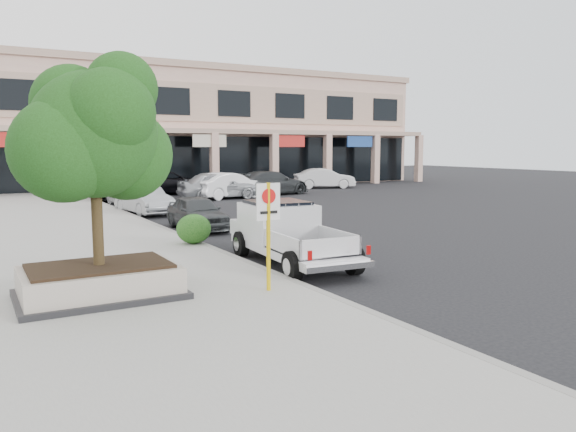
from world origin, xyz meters
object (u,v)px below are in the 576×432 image
object	(u,v)px
curb_car_b	(144,199)
lot_car_e	(219,183)
pickup_truck	(292,234)
lot_car_d	(171,183)
lot_car_f	(324,178)
curb_car_a	(197,213)
planter	(100,281)
lot_car_a	(218,185)
lot_car_c	(271,183)
curb_car_d	(111,187)
no_parking_sign	(268,221)
lot_car_b	(229,185)
curb_car_c	(134,193)
planter_tree	(99,136)

from	to	relation	value
curb_car_b	lot_car_e	world-z (taller)	lot_car_e
pickup_truck	lot_car_d	size ratio (longest dim) A/B	0.96
curb_car_b	lot_car_f	world-z (taller)	lot_car_f
curb_car_a	lot_car_d	size ratio (longest dim) A/B	0.70
lot_car_d	lot_car_e	distance (m)	3.31
planter	lot_car_a	bearing A→B (deg)	61.19
lot_car_c	curb_car_a	bearing A→B (deg)	130.08
planter	lot_car_f	xyz separation A→B (m)	(21.64, 24.34, 0.28)
curb_car_d	planter	bearing A→B (deg)	-103.09
no_parking_sign	lot_car_d	distance (m)	26.90
lot_car_c	pickup_truck	bearing A→B (deg)	141.95
pickup_truck	curb_car_b	world-z (taller)	pickup_truck
no_parking_sign	lot_car_c	xyz separation A→B (m)	(12.04, 22.37, -0.84)
pickup_truck	lot_car_e	bearing A→B (deg)	76.69
lot_car_b	no_parking_sign	bearing A→B (deg)	143.22
curb_car_c	lot_car_e	world-z (taller)	lot_car_e
lot_car_e	lot_car_f	xyz separation A→B (m)	(9.43, 1.61, -0.06)
curb_car_d	lot_car_a	world-z (taller)	lot_car_a
planter_tree	curb_car_b	world-z (taller)	planter_tree
curb_car_b	lot_car_b	size ratio (longest dim) A/B	0.88
curb_car_c	lot_car_f	bearing A→B (deg)	11.83
no_parking_sign	curb_car_d	bearing A→B (deg)	85.04
curb_car_b	lot_car_a	bearing A→B (deg)	35.52
no_parking_sign	curb_car_b	world-z (taller)	no_parking_sign
lot_car_c	lot_car_e	size ratio (longest dim) A/B	1.15
no_parking_sign	lot_car_a	size ratio (longest dim) A/B	0.47
curb_car_b	curb_car_c	xyz separation A→B (m)	(0.60, 4.11, -0.02)
curb_car_c	curb_car_a	bearing A→B (deg)	-98.08
planter	lot_car_b	distance (m)	23.49
curb_car_b	lot_car_d	world-z (taller)	lot_car_d
curb_car_c	planter	bearing A→B (deg)	-113.47
lot_car_a	no_parking_sign	bearing A→B (deg)	161.63
curb_car_a	no_parking_sign	bearing A→B (deg)	-100.45
pickup_truck	curb_car_c	world-z (taller)	pickup_truck
planter_tree	pickup_truck	size ratio (longest dim) A/B	0.75
no_parking_sign	lot_car_f	world-z (taller)	no_parking_sign
curb_car_c	planter_tree	bearing A→B (deg)	-113.22
lot_car_b	lot_car_f	bearing A→B (deg)	-82.21
pickup_truck	lot_car_c	xyz separation A→B (m)	(9.92, 19.75, -0.04)
lot_car_d	lot_car_b	bearing A→B (deg)	-144.11
no_parking_sign	lot_car_c	world-z (taller)	no_parking_sign
planter_tree	pickup_truck	world-z (taller)	planter_tree
planter_tree	curb_car_c	size ratio (longest dim) A/B	0.85
planter	lot_car_d	world-z (taller)	lot_car_d
lot_car_a	lot_car_c	bearing A→B (deg)	-74.77
no_parking_sign	curb_car_a	bearing A→B (deg)	77.65
pickup_truck	curb_car_d	bearing A→B (deg)	94.57
curb_car_b	curb_car_c	bearing A→B (deg)	75.81
curb_car_c	lot_car_c	distance (m)	9.89
lot_car_d	lot_car_e	world-z (taller)	lot_car_e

